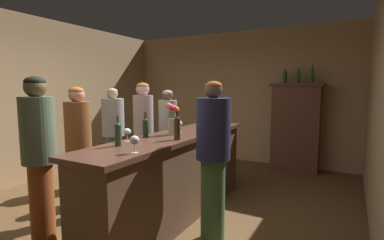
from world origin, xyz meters
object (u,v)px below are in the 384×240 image
wine_bottle_rose (118,133)px  patron_in_grey (39,154)px  wine_glass_rear (179,124)px  cheese_plate (211,128)px  wine_bottle_malbec (145,126)px  patron_in_navy (79,146)px  patron_by_cabinet (144,131)px  display_cabinet (296,125)px  display_bottle_center (312,75)px  wine_bottle_syrah (177,127)px  bar_counter (175,176)px  display_bottle_midleft (298,76)px  bartender (213,155)px  wine_glass_mid (135,141)px  patron_near_entrance (113,131)px  flower_arrangement (172,117)px  patron_redhead (168,130)px  display_bottle_left (285,77)px  wine_glass_front (127,132)px

wine_bottle_rose → patron_in_grey: size_ratio=0.17×
wine_glass_rear → cheese_plate: wine_glass_rear is taller
wine_bottle_malbec → patron_in_navy: 0.88m
patron_by_cabinet → display_cabinet: bearing=95.6°
display_bottle_center → patron_in_navy: bearing=-122.9°
wine_bottle_syrah → wine_bottle_malbec: bearing=-175.7°
bar_counter → display_bottle_center: size_ratio=8.75×
wine_bottle_malbec → patron_in_grey: size_ratio=0.17×
wine_bottle_syrah → wine_bottle_rose: size_ratio=1.05×
wine_bottle_syrah → patron_in_grey: (-0.97, -0.96, -0.22)m
display_bottle_midleft → patron_in_navy: display_bottle_midleft is taller
bartender → wine_bottle_rose: bearing=25.3°
display_bottle_midleft → patron_in_grey: (-1.71, -4.04, -0.85)m
wine_glass_mid → patron_in_grey: (-0.99, -0.23, -0.18)m
patron_near_entrance → patron_in_grey: bearing=-64.9°
flower_arrangement → bartender: (0.67, -0.28, -0.33)m
patron_by_cabinet → patron_redhead: bearing=135.8°
wine_bottle_syrah → patron_near_entrance: (-1.80, 0.88, -0.31)m
display_bottle_left → patron_redhead: size_ratio=0.19×
display_bottle_left → patron_near_entrance: size_ratio=0.18×
wine_bottle_syrah → display_bottle_left: size_ratio=1.08×
patron_near_entrance → wine_glass_rear: bearing=-16.0°
bar_counter → patron_redhead: 1.60m
display_cabinet → wine_glass_mid: 3.88m
wine_glass_front → display_bottle_center: display_bottle_center is taller
bar_counter → patron_redhead: patron_redhead is taller
wine_glass_front → display_bottle_center: size_ratio=0.43×
display_bottle_center → display_bottle_midleft: bearing=180.0°
display_cabinet → bartender: (-0.29, -3.10, 0.03)m
cheese_plate → display_bottle_midleft: 2.37m
flower_arrangement → cheese_plate: (0.18, 0.72, -0.21)m
flower_arrangement → display_cabinet: bearing=71.1°
wine_glass_rear → patron_redhead: patron_redhead is taller
wine_glass_rear → patron_in_navy: size_ratio=0.10×
wine_bottle_rose → flower_arrangement: 0.84m
patron_redhead → bartender: bartender is taller
cheese_plate → wine_bottle_rose: bearing=-99.9°
patron_in_grey → cheese_plate: bearing=17.3°
bar_counter → wine_glass_mid: size_ratio=18.65×
wine_bottle_malbec → wine_bottle_rose: (0.09, -0.53, 0.00)m
bartender → display_bottle_left: bearing=-101.7°
cheese_plate → patron_by_cabinet: 1.09m
flower_arrangement → patron_in_grey: bearing=-121.0°
cheese_plate → patron_in_navy: 1.73m
display_bottle_left → display_bottle_midleft: size_ratio=0.99×
wine_glass_mid → display_bottle_left: (0.48, 3.81, 0.67)m
wine_bottle_syrah → wine_bottle_rose: 0.65m
wine_glass_front → cheese_plate: size_ratio=0.99×
wine_glass_mid → display_bottle_midleft: bearing=79.3°
display_cabinet → patron_redhead: 2.44m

